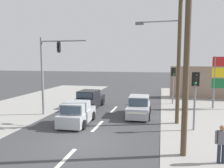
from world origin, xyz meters
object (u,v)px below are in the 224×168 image
object	(u,v)px
utility_pole_foreground_right	(185,28)
pedestrian_at_kerb	(222,142)
pedestal_signal_far_median	(173,79)
hatchback_oncoming_near	(139,107)
utility_pole_midground_right	(177,48)
sedan_receding_far	(89,100)
hatchback_kerbside_parked	(77,114)
pedestal_signal_right_kerb	(195,91)
traffic_signal_mast	(48,66)

from	to	relation	value
utility_pole_foreground_right	pedestrian_at_kerb	size ratio (longest dim) A/B	6.44
pedestal_signal_far_median	hatchback_oncoming_near	size ratio (longest dim) A/B	0.97
hatchback_oncoming_near	utility_pole_foreground_right	bearing A→B (deg)	-68.92
utility_pole_foreground_right	pedestrian_at_kerb	xyz separation A→B (m)	(1.57, -0.45, -4.69)
utility_pole_midground_right	pedestal_signal_far_median	size ratio (longest dim) A/B	2.65
pedestal_signal_far_median	sedan_receding_far	world-z (taller)	pedestal_signal_far_median
utility_pole_foreground_right	pedestrian_at_kerb	distance (m)	4.97
pedestal_signal_far_median	pedestrian_at_kerb	size ratio (longest dim) A/B	2.18
utility_pole_foreground_right	sedan_receding_far	size ratio (longest dim) A/B	2.43
hatchback_kerbside_parked	utility_pole_midground_right	bearing A→B (deg)	13.79
pedestal_signal_right_kerb	utility_pole_midground_right	bearing A→B (deg)	128.83
pedestal_signal_far_median	hatchback_kerbside_parked	distance (m)	10.89
pedestal_signal_far_median	hatchback_oncoming_near	world-z (taller)	pedestal_signal_far_median
sedan_receding_far	pedestal_signal_right_kerb	bearing A→B (deg)	-29.81
traffic_signal_mast	pedestrian_at_kerb	bearing A→B (deg)	-28.23
pedestal_signal_right_kerb	sedan_receding_far	world-z (taller)	pedestal_signal_right_kerb
utility_pole_midground_right	pedestrian_at_kerb	size ratio (longest dim) A/B	5.79
utility_pole_foreground_right	traffic_signal_mast	bearing A→B (deg)	149.94
utility_pole_midground_right	traffic_signal_mast	xyz separation A→B (m)	(-9.43, 0.29, -1.25)
utility_pole_foreground_right	pedestrian_at_kerb	bearing A→B (deg)	-16.03
hatchback_oncoming_near	sedan_receding_far	bearing A→B (deg)	156.78
traffic_signal_mast	pedestal_signal_far_median	distance (m)	11.76
traffic_signal_mast	sedan_receding_far	world-z (taller)	traffic_signal_mast
traffic_signal_mast	pedestal_signal_right_kerb	size ratio (longest dim) A/B	1.69
utility_pole_foreground_right	utility_pole_midground_right	size ratio (longest dim) A/B	1.11
traffic_signal_mast	hatchback_oncoming_near	distance (m)	7.61
sedan_receding_far	hatchback_oncoming_near	bearing A→B (deg)	-23.22
pedestal_signal_right_kerb	utility_pole_foreground_right	bearing A→B (deg)	-105.69
utility_pole_foreground_right	sedan_receding_far	world-z (taller)	utility_pole_foreground_right
hatchback_oncoming_near	pedestal_signal_right_kerb	bearing A→B (deg)	-37.22
utility_pole_midground_right	hatchback_kerbside_parked	distance (m)	7.92
pedestal_signal_far_median	traffic_signal_mast	bearing A→B (deg)	-145.40
utility_pole_midground_right	pedestal_signal_far_median	xyz separation A→B (m)	(0.18, 6.92, -2.67)
pedestal_signal_far_median	pedestrian_at_kerb	distance (m)	12.67
utility_pole_midground_right	sedan_receding_far	size ratio (longest dim) A/B	2.18
utility_pole_foreground_right	pedestal_signal_right_kerb	xyz separation A→B (m)	(1.08, 3.85, -3.20)
utility_pole_foreground_right	traffic_signal_mast	distance (m)	10.99
traffic_signal_mast	hatchback_oncoming_near	size ratio (longest dim) A/B	1.63
pedestal_signal_right_kerb	pedestrian_at_kerb	world-z (taller)	pedestal_signal_right_kerb
traffic_signal_mast	hatchback_oncoming_near	bearing A→B (deg)	9.74
utility_pole_midground_right	pedestrian_at_kerb	world-z (taller)	utility_pole_midground_right
hatchback_kerbside_parked	sedan_receding_far	world-z (taller)	sedan_receding_far
hatchback_oncoming_near	pedestal_signal_far_median	bearing A→B (deg)	63.10
utility_pole_foreground_right	pedestal_signal_far_median	bearing A→B (deg)	88.95
pedestal_signal_far_median	hatchback_oncoming_near	distance (m)	6.35
hatchback_oncoming_near	hatchback_kerbside_parked	bearing A→B (deg)	-141.52
traffic_signal_mast	pedestal_signal_far_median	size ratio (longest dim) A/B	1.69
traffic_signal_mast	hatchback_oncoming_near	xyz separation A→B (m)	(6.84, 1.17, -3.13)
traffic_signal_mast	pedestal_signal_right_kerb	world-z (taller)	traffic_signal_mast
pedestal_signal_far_median	utility_pole_midground_right	bearing A→B (deg)	-91.47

